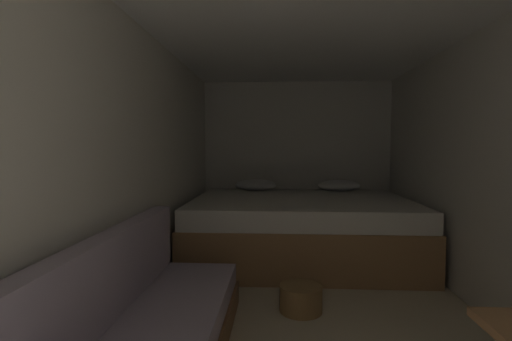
# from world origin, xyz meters

# --- Properties ---
(ground_plane) EXTENTS (7.38, 7.38, 0.00)m
(ground_plane) POSITION_xyz_m (0.00, 1.95, 0.00)
(ground_plane) COLOR beige
(wall_back) EXTENTS (2.58, 0.05, 2.10)m
(wall_back) POSITION_xyz_m (0.00, 4.66, 1.05)
(wall_back) COLOR silver
(wall_back) RESTS_ON ground
(wall_left) EXTENTS (0.05, 5.38, 2.10)m
(wall_left) POSITION_xyz_m (-1.26, 1.95, 1.05)
(wall_left) COLOR silver
(wall_left) RESTS_ON ground
(ceiling_slab) EXTENTS (2.58, 5.38, 0.05)m
(ceiling_slab) POSITION_xyz_m (0.00, 1.95, 2.12)
(ceiling_slab) COLOR white
(ceiling_slab) RESTS_ON wall_left
(bed) EXTENTS (2.36, 1.79, 0.81)m
(bed) POSITION_xyz_m (0.00, 3.70, 0.34)
(bed) COLOR #9E7247
(bed) RESTS_ON ground
(wicker_basket) EXTENTS (0.32, 0.32, 0.20)m
(wicker_basket) POSITION_xyz_m (-0.07, 2.33, 0.10)
(wicker_basket) COLOR olive
(wicker_basket) RESTS_ON ground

